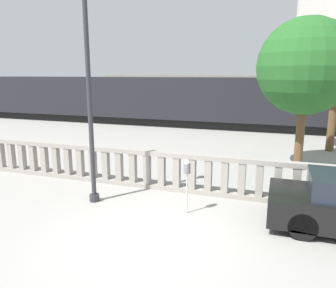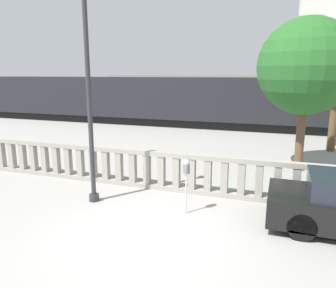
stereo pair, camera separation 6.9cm
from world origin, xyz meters
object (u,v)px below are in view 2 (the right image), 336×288
Objects in this scene: train_far at (242,94)px; tree_left at (306,67)px; lamppost at (89,95)px; parking_meter at (186,171)px; train_near at (163,100)px.

tree_left is at bearing -75.75° from train_far.
lamppost is at bearing -137.43° from tree_left.
tree_left is (2.89, 5.09, 2.64)m from parking_meter.
lamppost is at bearing -77.64° from train_near.
train_near is (-5.81, 14.11, 0.59)m from parking_meter.
train_far is (1.63, 20.78, -1.18)m from lamppost.
train_far is (-1.08, 20.73, 0.67)m from parking_meter.
lamppost is 0.20× the size of train_near.
train_far is at bearing 85.52° from lamppost.
parking_meter is 15.27m from train_near.
train_near is at bearing 133.96° from tree_left.
train_far is 16.26m from tree_left.
lamppost is 3.28m from parking_meter.
tree_left reaches higher than train_near.
lamppost is 14.56m from train_near.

